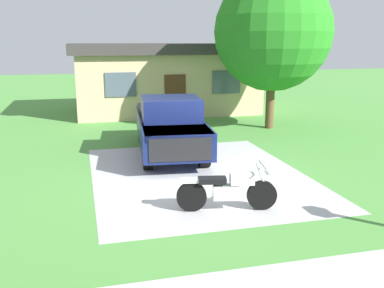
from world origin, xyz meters
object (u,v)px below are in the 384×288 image
Objects in this scene: neighbor_house at (165,77)px; pickup_truck at (169,124)px; shade_tree at (273,32)px; motorcycle at (228,190)px.

pickup_truck is at bearing -100.03° from neighbor_house.
shade_tree is at bearing 31.74° from pickup_truck.
pickup_truck is at bearing 92.24° from motorcycle.
motorcycle is at bearing -119.57° from shade_tree.
shade_tree is at bearing 60.43° from motorcycle.
pickup_truck is 8.84m from neighbor_house.
neighbor_house reaches higher than motorcycle.
motorcycle is 10.26m from shade_tree.
motorcycle is 5.34m from pickup_truck.
neighbor_house is at bearing 121.58° from shade_tree.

